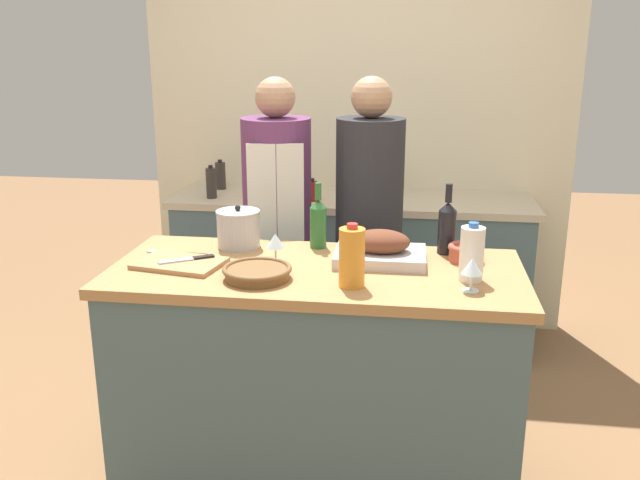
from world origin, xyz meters
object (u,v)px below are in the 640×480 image
(wine_bottle_green, at_px, (318,222))
(knife_paring, at_px, (189,259))
(condiment_bottle_extra, at_px, (220,176))
(person_cook_guest, at_px, (369,230))
(cutting_board, at_px, (180,263))
(milk_jug, at_px, (472,254))
(wine_glass_right, at_px, (472,268))
(knife_chef, at_px, (179,254))
(wicker_basket, at_px, (257,272))
(person_cook_aproned, at_px, (278,228))
(mixing_bowl, at_px, (465,252))
(stock_pot, at_px, (238,229))
(wine_glass_left, at_px, (275,242))
(condiment_bottle_short, at_px, (211,183))
(roasting_pan, at_px, (380,250))
(condiment_bottle_tall, at_px, (312,191))
(wine_bottle_dark, at_px, (447,226))
(stand_mixer, at_px, (374,173))
(juice_jug, at_px, (352,257))

(wine_bottle_green, relative_size, knife_paring, 1.38)
(condiment_bottle_extra, height_order, person_cook_guest, person_cook_guest)
(cutting_board, bearing_deg, milk_jug, -0.79)
(wine_glass_right, xyz_separation_m, knife_chef, (-1.13, 0.27, -0.08))
(wicker_basket, bearing_deg, wine_glass_right, -1.67)
(person_cook_aproned, bearing_deg, milk_jug, -51.09)
(wine_glass_right, xyz_separation_m, knife_paring, (-1.05, 0.15, -0.06))
(cutting_board, height_order, person_cook_guest, person_cook_guest)
(mixing_bowl, height_order, condiment_bottle_extra, condiment_bottle_extra)
(wicker_basket, height_order, cutting_board, wicker_basket)
(wine_glass_right, xyz_separation_m, person_cook_aproned, (-0.85, 0.87, -0.13))
(wine_bottle_green, bearing_deg, condiment_bottle_extra, 121.53)
(knife_chef, height_order, condiment_bottle_extra, condiment_bottle_extra)
(wine_bottle_green, distance_m, person_cook_aproned, 0.53)
(milk_jug, bearing_deg, stock_pot, 162.78)
(wine_glass_left, distance_m, person_cook_aproned, 0.69)
(milk_jug, relative_size, knife_chef, 0.84)
(condiment_bottle_short, xyz_separation_m, person_cook_guest, (0.95, -0.59, -0.08))
(roasting_pan, xyz_separation_m, condiment_bottle_tall, (-0.45, 1.20, -0.04))
(wine_glass_right, xyz_separation_m, condiment_bottle_short, (-1.36, 1.47, -0.04))
(roasting_pan, height_order, wine_bottle_dark, wine_bottle_dark)
(condiment_bottle_tall, bearing_deg, wicker_basket, -89.19)
(wine_glass_right, bearing_deg, knife_chef, 166.78)
(stand_mixer, bearing_deg, stock_pot, -111.56)
(condiment_bottle_tall, xyz_separation_m, person_cook_aproned, (-0.08, -0.61, -0.06))
(stock_pot, xyz_separation_m, condiment_bottle_tall, (0.15, 1.08, -0.07))
(person_cook_aproned, bearing_deg, cutting_board, -116.76)
(condiment_bottle_short, bearing_deg, stand_mixer, 9.09)
(milk_jug, xyz_separation_m, wine_bottle_dark, (-0.07, 0.32, 0.01))
(wine_bottle_dark, distance_m, condiment_bottle_tall, 1.27)
(cutting_board, distance_m, wine_glass_right, 1.09)
(knife_chef, relative_size, condiment_bottle_extra, 1.41)
(wicker_basket, relative_size, juice_jug, 1.11)
(cutting_board, xyz_separation_m, condiment_bottle_tall, (0.31, 1.35, 0.00))
(cutting_board, height_order, mixing_bowl, mixing_bowl)
(cutting_board, height_order, stand_mixer, stand_mixer)
(wine_glass_right, bearing_deg, wine_bottle_dark, 98.94)
(juice_jug, distance_m, wine_bottle_dark, 0.55)
(cutting_board, xyz_separation_m, wine_glass_left, (0.36, 0.08, 0.08))
(wicker_basket, relative_size, condiment_bottle_tall, 1.93)
(juice_jug, relative_size, wine_glass_right, 1.92)
(stand_mixer, bearing_deg, wine_glass_left, -101.50)
(roasting_pan, height_order, knife_chef, roasting_pan)
(knife_chef, height_order, condiment_bottle_short, condiment_bottle_short)
(knife_chef, bearing_deg, wine_glass_right, -13.22)
(wicker_basket, xyz_separation_m, juice_jug, (0.34, -0.03, 0.08))
(wine_glass_right, bearing_deg, cutting_board, 173.21)
(wine_bottle_green, xyz_separation_m, knife_chef, (-0.54, -0.17, -0.10))
(stock_pot, height_order, wine_glass_right, stock_pot)
(wine_bottle_dark, bearing_deg, milk_jug, -76.74)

